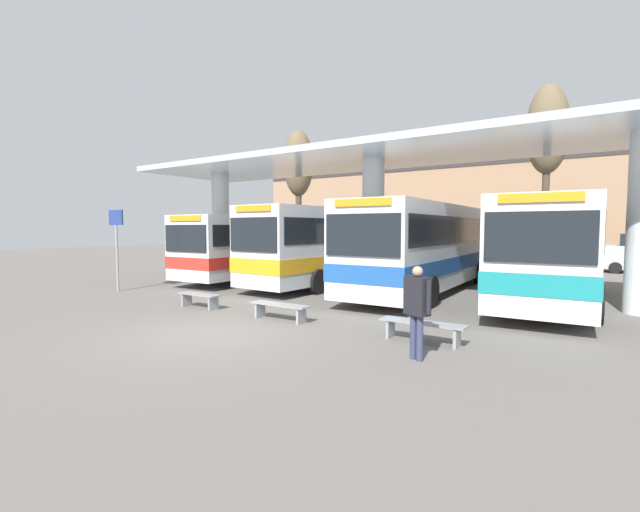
{
  "coord_description": "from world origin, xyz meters",
  "views": [
    {
      "loc": [
        7.79,
        -6.97,
        2.52
      ],
      "look_at": [
        0.0,
        4.71,
        1.6
      ],
      "focal_mm": 24.0,
      "sensor_mm": 36.0,
      "label": 1
    }
  ],
  "objects_px": {
    "transit_bus_center_bay": "(342,242)",
    "waiting_bench_near_pillar": "(422,327)",
    "waiting_bench_far_platform": "(280,308)",
    "transit_bus_right_bay": "(429,244)",
    "pedestrian_waiting": "(417,303)",
    "poplar_tree_behind_right": "(298,167)",
    "poplar_tree_behind_left": "(548,133)",
    "waiting_bench_mid_platform": "(200,297)",
    "info_sign_platform": "(116,234)",
    "transit_bus_far_right_bay": "(550,247)",
    "transit_bus_left_bay": "(271,244)"
  },
  "relations": [
    {
      "from": "transit_bus_right_bay",
      "to": "pedestrian_waiting",
      "type": "xyz_separation_m",
      "value": [
        2.98,
        -9.03,
        -0.79
      ]
    },
    {
      "from": "transit_bus_right_bay",
      "to": "waiting_bench_mid_platform",
      "type": "relative_size",
      "value": 7.71
    },
    {
      "from": "waiting_bench_near_pillar",
      "to": "poplar_tree_behind_right",
      "type": "bearing_deg",
      "value": 134.45
    },
    {
      "from": "waiting_bench_mid_platform",
      "to": "poplar_tree_behind_left",
      "type": "height_order",
      "value": "poplar_tree_behind_left"
    },
    {
      "from": "transit_bus_center_bay",
      "to": "pedestrian_waiting",
      "type": "height_order",
      "value": "transit_bus_center_bay"
    },
    {
      "from": "waiting_bench_far_platform",
      "to": "pedestrian_waiting",
      "type": "bearing_deg",
      "value": -16.25
    },
    {
      "from": "waiting_bench_far_platform",
      "to": "info_sign_platform",
      "type": "distance_m",
      "value": 9.02
    },
    {
      "from": "transit_bus_right_bay",
      "to": "poplar_tree_behind_left",
      "type": "xyz_separation_m",
      "value": [
        3.29,
        7.96,
        5.44
      ]
    },
    {
      "from": "transit_bus_far_right_bay",
      "to": "waiting_bench_far_platform",
      "type": "height_order",
      "value": "transit_bus_far_right_bay"
    },
    {
      "from": "transit_bus_left_bay",
      "to": "poplar_tree_behind_left",
      "type": "relative_size",
      "value": 1.14
    },
    {
      "from": "waiting_bench_far_platform",
      "to": "waiting_bench_mid_platform",
      "type": "bearing_deg",
      "value": 180.0
    },
    {
      "from": "pedestrian_waiting",
      "to": "poplar_tree_behind_left",
      "type": "height_order",
      "value": "poplar_tree_behind_left"
    },
    {
      "from": "transit_bus_far_right_bay",
      "to": "waiting_bench_far_platform",
      "type": "bearing_deg",
      "value": 49.98
    },
    {
      "from": "transit_bus_center_bay",
      "to": "info_sign_platform",
      "type": "distance_m",
      "value": 9.53
    },
    {
      "from": "transit_bus_left_bay",
      "to": "waiting_bench_mid_platform",
      "type": "distance_m",
      "value": 8.65
    },
    {
      "from": "pedestrian_waiting",
      "to": "poplar_tree_behind_right",
      "type": "relative_size",
      "value": 0.2
    },
    {
      "from": "transit_bus_far_right_bay",
      "to": "waiting_bench_mid_platform",
      "type": "bearing_deg",
      "value": 37.3
    },
    {
      "from": "waiting_bench_near_pillar",
      "to": "poplar_tree_behind_right",
      "type": "distance_m",
      "value": 20.75
    },
    {
      "from": "transit_bus_far_right_bay",
      "to": "poplar_tree_behind_left",
      "type": "height_order",
      "value": "poplar_tree_behind_left"
    },
    {
      "from": "transit_bus_left_bay",
      "to": "waiting_bench_mid_platform",
      "type": "bearing_deg",
      "value": 112.91
    },
    {
      "from": "waiting_bench_far_platform",
      "to": "poplar_tree_behind_right",
      "type": "bearing_deg",
      "value": 124.83
    },
    {
      "from": "waiting_bench_mid_platform",
      "to": "waiting_bench_far_platform",
      "type": "distance_m",
      "value": 3.24
    },
    {
      "from": "transit_bus_left_bay",
      "to": "info_sign_platform",
      "type": "height_order",
      "value": "info_sign_platform"
    },
    {
      "from": "transit_bus_far_right_bay",
      "to": "pedestrian_waiting",
      "type": "distance_m",
      "value": 8.98
    },
    {
      "from": "waiting_bench_far_platform",
      "to": "info_sign_platform",
      "type": "xyz_separation_m",
      "value": [
        -8.79,
        0.62,
        1.95
      ]
    },
    {
      "from": "transit_bus_center_bay",
      "to": "waiting_bench_near_pillar",
      "type": "xyz_separation_m",
      "value": [
        6.84,
        -8.04,
        -1.51
      ]
    },
    {
      "from": "transit_bus_left_bay",
      "to": "transit_bus_center_bay",
      "type": "height_order",
      "value": "transit_bus_center_bay"
    },
    {
      "from": "waiting_bench_near_pillar",
      "to": "poplar_tree_behind_left",
      "type": "bearing_deg",
      "value": 87.55
    },
    {
      "from": "pedestrian_waiting",
      "to": "poplar_tree_behind_left",
      "type": "xyz_separation_m",
      "value": [
        0.32,
        16.99,
        6.23
      ]
    },
    {
      "from": "transit_bus_far_right_bay",
      "to": "pedestrian_waiting",
      "type": "xyz_separation_m",
      "value": [
        -1.37,
        -8.84,
        -0.78
      ]
    },
    {
      "from": "poplar_tree_behind_right",
      "to": "poplar_tree_behind_left",
      "type": "bearing_deg",
      "value": 6.22
    },
    {
      "from": "waiting_bench_near_pillar",
      "to": "info_sign_platform",
      "type": "relative_size",
      "value": 0.59
    },
    {
      "from": "transit_bus_center_bay",
      "to": "waiting_bench_mid_platform",
      "type": "relative_size",
      "value": 7.5
    },
    {
      "from": "transit_bus_right_bay",
      "to": "waiting_bench_far_platform",
      "type": "relative_size",
      "value": 6.63
    },
    {
      "from": "transit_bus_center_bay",
      "to": "info_sign_platform",
      "type": "relative_size",
      "value": 3.59
    },
    {
      "from": "transit_bus_center_bay",
      "to": "waiting_bench_near_pillar",
      "type": "relative_size",
      "value": 6.11
    },
    {
      "from": "transit_bus_right_bay",
      "to": "poplar_tree_behind_left",
      "type": "relative_size",
      "value": 1.22
    },
    {
      "from": "waiting_bench_mid_platform",
      "to": "poplar_tree_behind_right",
      "type": "relative_size",
      "value": 0.17
    },
    {
      "from": "waiting_bench_near_pillar",
      "to": "waiting_bench_mid_platform",
      "type": "height_order",
      "value": "same"
    },
    {
      "from": "waiting_bench_mid_platform",
      "to": "waiting_bench_far_platform",
      "type": "xyz_separation_m",
      "value": [
        3.24,
        0.0,
        0.01
      ]
    },
    {
      "from": "waiting_bench_far_platform",
      "to": "transit_bus_left_bay",
      "type": "bearing_deg",
      "value": 131.64
    },
    {
      "from": "poplar_tree_behind_right",
      "to": "transit_bus_right_bay",
      "type": "bearing_deg",
      "value": -29.55
    },
    {
      "from": "transit_bus_left_bay",
      "to": "waiting_bench_near_pillar",
      "type": "relative_size",
      "value": 5.85
    },
    {
      "from": "transit_bus_left_bay",
      "to": "waiting_bench_mid_platform",
      "type": "relative_size",
      "value": 7.17
    },
    {
      "from": "transit_bus_far_right_bay",
      "to": "waiting_bench_mid_platform",
      "type": "relative_size",
      "value": 7.2
    },
    {
      "from": "poplar_tree_behind_left",
      "to": "poplar_tree_behind_right",
      "type": "height_order",
      "value": "poplar_tree_behind_left"
    },
    {
      "from": "transit_bus_center_bay",
      "to": "waiting_bench_far_platform",
      "type": "height_order",
      "value": "transit_bus_center_bay"
    },
    {
      "from": "poplar_tree_behind_right",
      "to": "waiting_bench_mid_platform",
      "type": "bearing_deg",
      "value": -65.0
    },
    {
      "from": "transit_bus_far_right_bay",
      "to": "poplar_tree_behind_right",
      "type": "height_order",
      "value": "poplar_tree_behind_right"
    },
    {
      "from": "pedestrian_waiting",
      "to": "poplar_tree_behind_left",
      "type": "bearing_deg",
      "value": 111.68
    }
  ]
}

